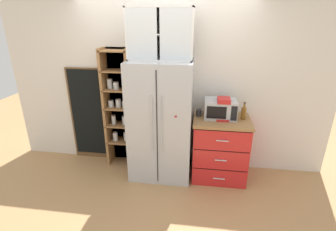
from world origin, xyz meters
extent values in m
plane|color=tan|center=(0.00, 0.00, 0.00)|extent=(10.58, 10.58, 0.00)
cube|color=silver|center=(0.00, 0.40, 1.27)|extent=(4.89, 0.10, 2.55)
cube|color=#B7BABF|center=(0.00, 0.02, 0.86)|extent=(0.88, 0.65, 1.72)
cube|color=black|center=(0.00, -0.31, 0.86)|extent=(0.01, 0.01, 1.58)
cylinder|color=#B7BABF|center=(-0.06, -0.32, 0.95)|extent=(0.02, 0.02, 0.77)
cylinder|color=#B7BABF|center=(0.06, -0.32, 0.95)|extent=(0.02, 0.02, 0.77)
cube|color=#A8161C|center=(0.25, -0.31, 1.07)|extent=(0.02, 0.01, 0.02)
cube|color=brown|center=(-0.69, 0.37, 0.92)|extent=(0.47, 0.04, 1.85)
cube|color=#9E7042|center=(-0.89, 0.22, 0.92)|extent=(0.04, 0.26, 1.85)
cube|color=#9E7042|center=(-0.50, 0.22, 0.92)|extent=(0.04, 0.26, 1.85)
cube|color=#9E7042|center=(-0.69, 0.22, 0.39)|extent=(0.41, 0.26, 0.02)
cylinder|color=silver|center=(-0.77, 0.20, 0.47)|extent=(0.08, 0.08, 0.13)
cylinder|color=white|center=(-0.77, 0.20, 0.45)|extent=(0.06, 0.06, 0.09)
cylinder|color=#B2B2B7|center=(-0.77, 0.20, 0.54)|extent=(0.07, 0.07, 0.01)
cylinder|color=silver|center=(-0.61, 0.23, 0.47)|extent=(0.06, 0.06, 0.13)
cylinder|color=beige|center=(-0.61, 0.23, 0.45)|extent=(0.05, 0.05, 0.09)
cylinder|color=#B2B2B7|center=(-0.61, 0.23, 0.54)|extent=(0.06, 0.06, 0.01)
cube|color=#9E7042|center=(-0.69, 0.22, 0.68)|extent=(0.41, 0.26, 0.02)
cylinder|color=silver|center=(-0.78, 0.20, 0.75)|extent=(0.07, 0.07, 0.13)
cylinder|color=#CCB78C|center=(-0.78, 0.20, 0.73)|extent=(0.06, 0.06, 0.09)
cylinder|color=#B2B2B7|center=(-0.78, 0.20, 0.83)|extent=(0.06, 0.06, 0.01)
cylinder|color=silver|center=(-0.61, 0.22, 0.75)|extent=(0.08, 0.08, 0.13)
cylinder|color=brown|center=(-0.61, 0.22, 0.73)|extent=(0.07, 0.07, 0.09)
cylinder|color=#B2B2B7|center=(-0.61, 0.22, 0.82)|extent=(0.08, 0.08, 0.01)
cube|color=#9E7042|center=(-0.69, 0.22, 0.96)|extent=(0.41, 0.26, 0.02)
cylinder|color=silver|center=(-0.80, 0.21, 1.02)|extent=(0.08, 0.08, 0.10)
cylinder|color=white|center=(-0.80, 0.21, 1.00)|extent=(0.07, 0.07, 0.06)
cylinder|color=#B2B2B7|center=(-0.80, 0.21, 1.07)|extent=(0.08, 0.08, 0.01)
cylinder|color=silver|center=(-0.69, 0.21, 1.03)|extent=(0.08, 0.08, 0.12)
cylinder|color=#382316|center=(-0.69, 0.21, 1.01)|extent=(0.07, 0.07, 0.08)
cylinder|color=#B2B2B7|center=(-0.69, 0.21, 1.09)|extent=(0.08, 0.08, 0.01)
cylinder|color=silver|center=(-0.59, 0.22, 1.02)|extent=(0.08, 0.08, 0.10)
cylinder|color=#E0C67F|center=(-0.59, 0.22, 1.00)|extent=(0.07, 0.07, 0.07)
cylinder|color=#B2B2B7|center=(-0.59, 0.22, 1.07)|extent=(0.08, 0.08, 0.01)
cube|color=#9E7042|center=(-0.69, 0.22, 1.24)|extent=(0.41, 0.26, 0.02)
cylinder|color=silver|center=(-0.81, 0.23, 1.32)|extent=(0.08, 0.08, 0.14)
cylinder|color=#2D2D2D|center=(-0.81, 0.23, 1.30)|extent=(0.07, 0.07, 0.09)
cylinder|color=#B2B2B7|center=(-0.81, 0.23, 1.40)|extent=(0.08, 0.08, 0.01)
cylinder|color=silver|center=(-0.70, 0.20, 1.30)|extent=(0.08, 0.08, 0.10)
cylinder|color=#B77A38|center=(-0.70, 0.20, 1.29)|extent=(0.07, 0.07, 0.07)
cylinder|color=#B2B2B7|center=(-0.70, 0.20, 1.36)|extent=(0.08, 0.08, 0.01)
cube|color=#9E7042|center=(-0.69, 0.22, 1.53)|extent=(0.41, 0.26, 0.02)
cube|color=#9E7042|center=(-0.69, 0.22, 1.81)|extent=(0.41, 0.26, 0.02)
cube|color=red|center=(0.86, 0.05, 0.44)|extent=(0.76, 0.59, 0.89)
cube|color=#9E7042|center=(0.86, 0.05, 0.91)|extent=(0.79, 0.62, 0.04)
cube|color=black|center=(0.86, -0.24, 0.28)|extent=(0.74, 0.00, 0.01)
cube|color=silver|center=(0.86, -0.25, 0.15)|extent=(0.16, 0.01, 0.01)
cube|color=black|center=(0.86, -0.24, 0.58)|extent=(0.74, 0.00, 0.01)
cube|color=silver|center=(0.86, -0.25, 0.44)|extent=(0.16, 0.01, 0.01)
cube|color=black|center=(0.86, -0.24, 0.87)|extent=(0.74, 0.00, 0.01)
cube|color=silver|center=(0.86, -0.25, 0.74)|extent=(0.16, 0.01, 0.01)
cube|color=#B7BABF|center=(0.83, 0.10, 1.06)|extent=(0.44, 0.32, 0.26)
cube|color=black|center=(0.77, -0.06, 1.06)|extent=(0.26, 0.01, 0.17)
cube|color=black|center=(1.00, -0.06, 1.06)|extent=(0.08, 0.01, 0.20)
cube|color=red|center=(0.86, 0.03, 0.94)|extent=(0.17, 0.20, 0.03)
cube|color=red|center=(0.86, 0.10, 1.08)|extent=(0.17, 0.06, 0.30)
cube|color=red|center=(0.86, 0.03, 1.21)|extent=(0.17, 0.20, 0.06)
cylinder|color=black|center=(0.86, 0.02, 1.02)|extent=(0.11, 0.11, 0.12)
cylinder|color=#2D2D33|center=(0.53, 0.12, 0.97)|extent=(0.08, 0.08, 0.10)
torus|color=#2D2D33|center=(0.58, 0.12, 0.98)|extent=(0.05, 0.01, 0.05)
cylinder|color=brown|center=(1.14, 0.08, 1.01)|extent=(0.07, 0.07, 0.17)
cone|color=brown|center=(1.14, 0.08, 1.10)|extent=(0.07, 0.07, 0.04)
cylinder|color=brown|center=(1.14, 0.08, 1.13)|extent=(0.03, 0.03, 0.07)
cylinder|color=black|center=(1.14, 0.08, 1.17)|extent=(0.03, 0.03, 0.01)
cylinder|color=navy|center=(0.86, 0.00, 1.01)|extent=(0.07, 0.07, 0.16)
cone|color=navy|center=(0.86, 0.00, 1.09)|extent=(0.07, 0.07, 0.04)
cylinder|color=navy|center=(0.86, 0.00, 1.12)|extent=(0.03, 0.03, 0.07)
cylinder|color=black|center=(0.86, 0.00, 1.16)|extent=(0.03, 0.03, 0.01)
cube|color=silver|center=(0.00, 0.19, 2.05)|extent=(0.84, 0.02, 0.65)
cube|color=silver|center=(0.00, 0.04, 2.36)|extent=(0.84, 0.32, 0.02)
cube|color=silver|center=(0.00, 0.04, 1.73)|extent=(0.84, 0.32, 0.02)
cube|color=silver|center=(-0.41, 0.04, 2.05)|extent=(0.02, 0.32, 0.65)
cube|color=silver|center=(0.41, 0.04, 2.05)|extent=(0.02, 0.32, 0.65)
cube|color=silver|center=(0.00, 0.04, 2.05)|extent=(0.81, 0.30, 0.02)
cube|color=silver|center=(-0.21, -0.11, 2.05)|extent=(0.39, 0.01, 0.61)
cube|color=silver|center=(0.21, -0.11, 2.05)|extent=(0.39, 0.01, 0.61)
cylinder|color=silver|center=(-0.29, 0.04, 1.74)|extent=(0.05, 0.05, 0.00)
cylinder|color=silver|center=(-0.29, 0.04, 1.77)|extent=(0.01, 0.01, 0.07)
cone|color=silver|center=(-0.29, 0.04, 1.83)|extent=(0.06, 0.06, 0.05)
cylinder|color=silver|center=(0.29, 0.04, 1.74)|extent=(0.05, 0.05, 0.00)
cylinder|color=silver|center=(0.29, 0.04, 1.77)|extent=(0.01, 0.01, 0.07)
cone|color=silver|center=(0.29, 0.04, 1.83)|extent=(0.06, 0.06, 0.05)
cylinder|color=white|center=(-0.25, 0.04, 2.09)|extent=(0.06, 0.06, 0.07)
cylinder|color=white|center=(-0.08, 0.04, 2.09)|extent=(0.06, 0.06, 0.07)
cylinder|color=white|center=(0.08, 0.04, 2.09)|extent=(0.06, 0.06, 0.07)
cylinder|color=white|center=(0.25, 0.04, 2.09)|extent=(0.06, 0.06, 0.07)
cube|color=brown|center=(-1.25, 0.33, 0.77)|extent=(0.60, 0.04, 1.53)
cube|color=black|center=(-1.25, 0.31, 0.80)|extent=(0.54, 0.01, 1.43)
camera|label=1|loc=(0.56, -3.25, 2.23)|focal=26.78mm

